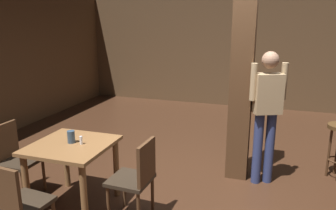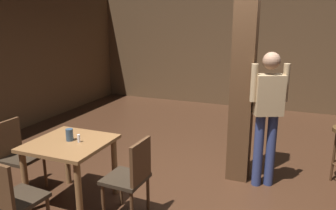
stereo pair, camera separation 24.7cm
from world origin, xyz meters
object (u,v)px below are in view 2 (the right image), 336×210
Objects in this scene: salt_shaker at (79,138)px; napkin_cup at (70,135)px; dining_table at (71,153)px; standing_person at (268,111)px; chair_west at (17,153)px; chair_south at (11,198)px; chair_east at (131,175)px.

napkin_cup is at bearing 178.20° from salt_shaker.
standing_person reaches higher than dining_table.
chair_west is 9.70× the size of salt_shaker.
standing_person is at bearing 31.28° from napkin_cup.
chair_south is 9.70× the size of salt_shaker.
chair_east is 0.52× the size of standing_person.
chair_south reaches higher than dining_table.
standing_person is at bearing 46.60° from chair_east.
napkin_cup is (-0.01, 0.02, 0.21)m from dining_table.
dining_table is 0.49× the size of standing_person.
chair_west is 1.60m from chair_east.
napkin_cup is (0.01, 0.87, 0.32)m from chair_south.
standing_person reaches higher than chair_south.
dining_table is 0.85m from chair_south.
chair_west is at bearing -178.60° from dining_table.
chair_south and chair_east have the same top height.
salt_shaker is 0.05× the size of standing_person.
chair_west is at bearing 133.49° from chair_south.
chair_east is at bearing -2.47° from dining_table.
chair_west is at bearing 179.47° from chair_east.
chair_east is at bearing -4.63° from salt_shaker.
salt_shaker is (-0.68, 0.06, 0.30)m from chair_east.
standing_person is at bearing 24.39° from chair_west.
dining_table is at bearing 177.53° from chair_east.
chair_south is 0.52× the size of standing_person.
napkin_cup is at bearing 175.82° from chair_east.
dining_table is 0.80m from chair_east.
chair_south is 0.93m from napkin_cup.
chair_south reaches higher than napkin_cup.
salt_shaker is at bearing -146.96° from standing_person.
chair_west reaches higher than napkin_cup.
standing_person is (1.90, 1.24, 0.20)m from salt_shaker.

